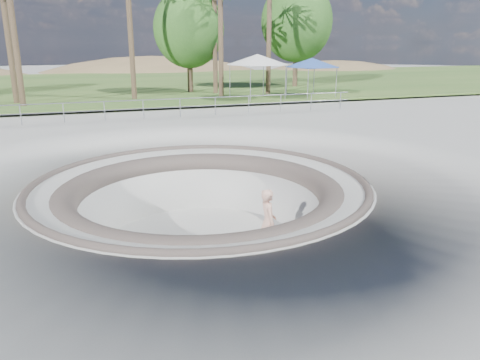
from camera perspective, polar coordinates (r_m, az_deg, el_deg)
The scene contains 11 objects.
ground at distance 14.29m, azimuth -4.88°, elevation -0.31°, with size 180.00×180.00×0.00m, color #AEADA8.
skate_bowl at distance 14.92m, azimuth -4.71°, elevation -7.06°, with size 14.00×14.00×4.10m.
grass_strip at distance 47.56m, azimuth -15.41°, elevation 11.16°, with size 180.00×36.00×0.12m.
distant_hills at distance 71.68m, azimuth -13.37°, elevation 7.04°, with size 103.20×45.00×28.60m.
safety_railing at distance 25.73m, azimuth -11.71°, elevation 8.46°, with size 25.00×0.06×1.03m.
skateboard at distance 13.79m, azimuth 3.36°, elevation -9.10°, with size 0.81×0.53×0.08m.
skater at distance 13.39m, azimuth 3.43°, elevation -5.20°, with size 0.72×0.47×1.98m, color #E0A891.
canopy_white at distance 33.59m, azimuth 2.15°, elevation 14.45°, with size 5.95×5.95×3.06m.
canopy_blue at distance 35.36m, azimuth 8.75°, elevation 13.94°, with size 5.36×5.36×2.75m.
bushy_tree_mid at distance 38.52m, azimuth -6.26°, elevation 17.85°, with size 5.55×5.04×8.00m.
bushy_tree_right at distance 43.59m, azimuth 6.94°, elevation 18.60°, with size 6.34×5.77×9.15m.
Camera 1 is at (-3.34, -13.28, 4.10)m, focal length 35.00 mm.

